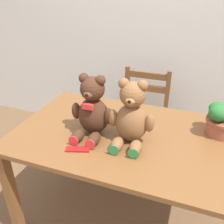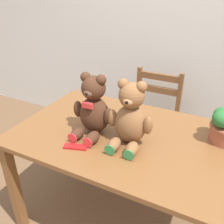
# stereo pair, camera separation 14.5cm
# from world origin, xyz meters

# --- Properties ---
(wall_back) EXTENTS (8.00, 0.04, 2.60)m
(wall_back) POSITION_xyz_m (0.00, 1.66, 1.30)
(wall_back) COLOR silver
(wall_back) RESTS_ON ground_plane
(dining_table) EXTENTS (1.38, 0.88, 0.76)m
(dining_table) POSITION_xyz_m (0.00, 0.44, 0.66)
(dining_table) COLOR brown
(dining_table) RESTS_ON ground_plane
(wooden_chair_behind) EXTENTS (0.44, 0.42, 0.87)m
(wooden_chair_behind) POSITION_xyz_m (-0.09, 1.27, 0.44)
(wooden_chair_behind) COLOR brown
(wooden_chair_behind) RESTS_ON ground_plane
(teddy_bear_left) EXTENTS (0.26, 0.26, 0.38)m
(teddy_bear_left) POSITION_xyz_m (-0.20, 0.37, 0.93)
(teddy_bear_left) COLOR #472819
(teddy_bear_left) RESTS_ON dining_table
(teddy_bear_right) EXTENTS (0.27, 0.27, 0.38)m
(teddy_bear_right) POSITION_xyz_m (0.05, 0.37, 0.93)
(teddy_bear_right) COLOR brown
(teddy_bear_right) RESTS_ON dining_table
(potted_plant) EXTENTS (0.20, 0.19, 0.21)m
(potted_plant) POSITION_xyz_m (0.54, 0.63, 0.86)
(potted_plant) COLOR #9E5138
(potted_plant) RESTS_ON dining_table
(chocolate_bar) EXTENTS (0.14, 0.09, 0.01)m
(chocolate_bar) POSITION_xyz_m (-0.20, 0.18, 0.77)
(chocolate_bar) COLOR red
(chocolate_bar) RESTS_ON dining_table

